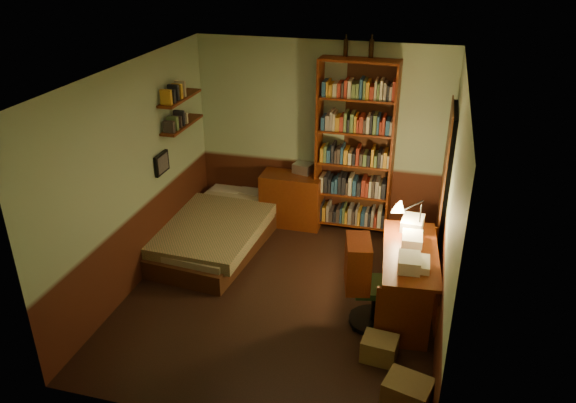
% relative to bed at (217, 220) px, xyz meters
% --- Properties ---
extents(floor, '(3.50, 4.00, 0.02)m').
position_rel_bed_xyz_m(floor, '(1.19, -0.97, -0.34)').
color(floor, black).
rests_on(floor, ground).
extents(ceiling, '(3.50, 4.00, 0.02)m').
position_rel_bed_xyz_m(ceiling, '(1.19, -0.97, 2.28)').
color(ceiling, silver).
rests_on(ceiling, wall_back).
extents(wall_back, '(3.50, 0.02, 2.60)m').
position_rel_bed_xyz_m(wall_back, '(1.19, 1.04, 0.97)').
color(wall_back, '#94AB83').
rests_on(wall_back, ground).
extents(wall_left, '(0.02, 4.00, 2.60)m').
position_rel_bed_xyz_m(wall_left, '(-0.57, -0.97, 0.97)').
color(wall_left, '#94AB83').
rests_on(wall_left, ground).
extents(wall_right, '(0.02, 4.00, 2.60)m').
position_rel_bed_xyz_m(wall_right, '(2.95, -0.97, 0.97)').
color(wall_right, '#94AB83').
rests_on(wall_right, ground).
extents(wall_front, '(3.50, 0.02, 2.60)m').
position_rel_bed_xyz_m(wall_front, '(1.19, -2.98, 0.97)').
color(wall_front, '#94AB83').
rests_on(wall_front, ground).
extents(doorway, '(0.06, 0.90, 2.00)m').
position_rel_bed_xyz_m(doorway, '(2.91, 0.33, 0.67)').
color(doorway, black).
rests_on(doorway, ground).
extents(door_trim, '(0.02, 0.98, 2.08)m').
position_rel_bed_xyz_m(door_trim, '(2.88, 0.33, 0.67)').
color(door_trim, '#422210').
rests_on(door_trim, ground).
extents(bed, '(1.41, 2.35, 0.67)m').
position_rel_bed_xyz_m(bed, '(0.00, 0.00, 0.00)').
color(bed, olive).
rests_on(bed, ground).
extents(dresser, '(0.86, 0.43, 0.76)m').
position_rel_bed_xyz_m(dresser, '(0.84, 0.80, 0.05)').
color(dresser, '#5E230C').
rests_on(dresser, ground).
extents(mini_stereo, '(0.30, 0.26, 0.14)m').
position_rel_bed_xyz_m(mini_stereo, '(0.97, 0.92, 0.50)').
color(mini_stereo, '#B2B2B7').
rests_on(mini_stereo, dresser).
extents(bookshelf, '(1.05, 0.38, 2.41)m').
position_rel_bed_xyz_m(bookshelf, '(1.70, 0.88, 0.87)').
color(bookshelf, '#5E230C').
rests_on(bookshelf, ground).
extents(bottle_left, '(0.08, 0.08, 0.22)m').
position_rel_bed_xyz_m(bottle_left, '(1.49, 0.99, 2.18)').
color(bottle_left, black).
rests_on(bottle_left, bookshelf).
extents(bottle_right, '(0.08, 0.08, 0.23)m').
position_rel_bed_xyz_m(bottle_right, '(1.82, 0.99, 2.19)').
color(bottle_right, black).
rests_on(bottle_right, bookshelf).
extents(desk, '(0.71, 1.45, 0.75)m').
position_rel_bed_xyz_m(desk, '(2.60, -0.87, 0.04)').
color(desk, '#5E230C').
rests_on(desk, ground).
extents(paper_stack, '(0.26, 0.34, 0.13)m').
position_rel_bed_xyz_m(paper_stack, '(2.57, -0.34, 0.48)').
color(paper_stack, silver).
rests_on(paper_stack, desk).
extents(desk_lamp, '(0.25, 0.25, 0.65)m').
position_rel_bed_xyz_m(desk_lamp, '(2.65, -0.41, 0.74)').
color(desk_lamp, black).
rests_on(desk_lamp, desk).
extents(office_chair, '(0.64, 0.59, 1.10)m').
position_rel_bed_xyz_m(office_chair, '(2.28, -1.22, 0.22)').
color(office_chair, '#2E5D2E').
rests_on(office_chair, ground).
extents(red_jacket, '(0.37, 0.51, 0.54)m').
position_rel_bed_xyz_m(red_jacket, '(2.00, -0.98, 1.04)').
color(red_jacket, '#AD3E1C').
rests_on(red_jacket, office_chair).
extents(wall_shelf_lower, '(0.20, 0.90, 0.03)m').
position_rel_bed_xyz_m(wall_shelf_lower, '(-0.45, 0.13, 1.27)').
color(wall_shelf_lower, '#5E230C').
rests_on(wall_shelf_lower, wall_left).
extents(wall_shelf_upper, '(0.20, 0.90, 0.03)m').
position_rel_bed_xyz_m(wall_shelf_upper, '(-0.45, 0.13, 1.62)').
color(wall_shelf_upper, '#5E230C').
rests_on(wall_shelf_upper, wall_left).
extents(framed_picture, '(0.04, 0.32, 0.26)m').
position_rel_bed_xyz_m(framed_picture, '(-0.53, -0.37, 0.92)').
color(framed_picture, black).
rests_on(framed_picture, wall_left).
extents(cardboard_box_a, '(0.47, 0.41, 0.30)m').
position_rel_bed_xyz_m(cardboard_box_a, '(2.72, -2.35, -0.18)').
color(cardboard_box_a, olive).
rests_on(cardboard_box_a, ground).
extents(cardboard_box_b, '(0.36, 0.31, 0.24)m').
position_rel_bed_xyz_m(cardboard_box_b, '(2.41, -1.76, -0.21)').
color(cardboard_box_b, olive).
rests_on(cardboard_box_b, ground).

